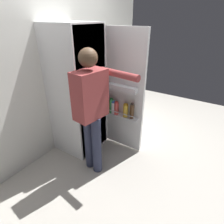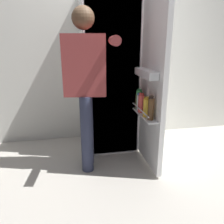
% 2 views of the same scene
% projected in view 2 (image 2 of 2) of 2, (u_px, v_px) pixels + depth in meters
% --- Properties ---
extents(ground_plane, '(5.79, 5.79, 0.00)m').
position_uv_depth(ground_plane, '(118.00, 165.00, 2.47)').
color(ground_plane, '#B7B2A8').
extents(kitchen_wall, '(4.40, 0.10, 2.48)m').
position_uv_depth(kitchen_wall, '(104.00, 45.00, 2.92)').
color(kitchen_wall, silver).
rests_on(kitchen_wall, ground_plane).
extents(refrigerator, '(0.67, 1.19, 1.82)m').
position_uv_depth(refrigerator, '(112.00, 75.00, 2.65)').
color(refrigerator, white).
rests_on(refrigerator, ground_plane).
extents(person, '(0.52, 0.74, 1.60)m').
position_uv_depth(person, '(86.00, 79.00, 2.15)').
color(person, '#2D334C').
rests_on(person, ground_plane).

